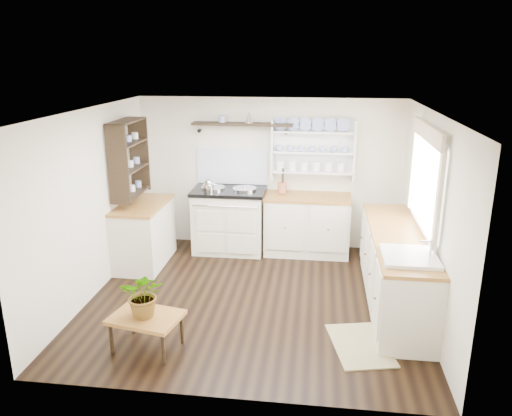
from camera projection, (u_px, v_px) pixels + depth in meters
The scene contains 19 objects.
floor at pixel (254, 298), 6.20m from camera, with size 4.00×3.80×0.01m, color black.
wall_back at pixel (270, 174), 7.66m from camera, with size 4.00×0.02×2.30m, color silver.
wall_right at pixel (429, 217), 5.62m from camera, with size 0.02×3.80×2.30m, color silver.
wall_left at pixel (92, 204), 6.10m from camera, with size 0.02×3.80×2.30m, color silver.
ceiling at pixel (253, 111), 5.52m from camera, with size 4.00×3.80×0.01m, color white.
window at pixel (426, 178), 5.65m from camera, with size 0.08×1.55×1.22m.
aga_cooker at pixel (229, 219), 7.61m from camera, with size 1.08×0.75×1.00m.
back_cabinets at pixel (307, 224), 7.51m from camera, with size 1.27×0.63×0.90m.
right_cabinets at pixel (396, 268), 5.95m from camera, with size 0.62×2.43×0.90m.
belfast_sink at pixel (408, 267), 5.14m from camera, with size 0.55×0.60×0.45m.
left_cabinets at pixel (144, 233), 7.12m from camera, with size 0.62×1.13×0.90m.
plate_rack at pixel (313, 149), 7.43m from camera, with size 1.20×0.22×0.90m.
high_shelf at pixel (242, 125), 7.37m from camera, with size 1.50×0.29×0.16m.
left_shelving at pixel (129, 158), 6.82m from camera, with size 0.28×0.80×1.05m, color black.
kettle at pixel (209, 186), 7.37m from camera, with size 0.17×0.17×0.21m, color silver, non-canonical shape.
utensil_crock at pixel (282, 188), 7.48m from camera, with size 0.13×0.13×0.15m, color #AA5D3E.
center_table at pixel (146, 320), 5.05m from camera, with size 0.78×0.62×0.37m.
potted_plant at pixel (144, 294), 4.97m from camera, with size 0.43×0.37×0.48m, color #3F7233.
floor_rug at pixel (360, 345), 5.19m from camera, with size 0.55×0.85×0.02m, color olive.
Camera 1 is at (0.74, -5.55, 2.90)m, focal length 35.00 mm.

